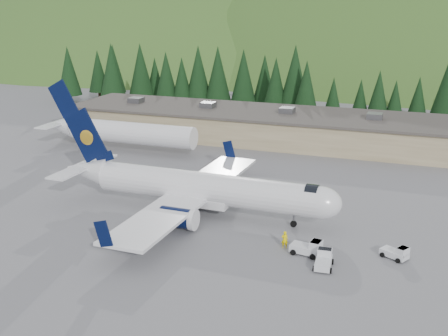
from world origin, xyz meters
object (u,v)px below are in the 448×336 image
at_px(second_airliner, 117,131).
at_px(baggage_tug_b, 397,253).
at_px(baggage_tug_c, 324,260).
at_px(terminal_building, 260,125).
at_px(ramp_worker, 285,240).
at_px(airliner, 198,188).
at_px(baggage_tug_a, 309,248).

distance_m(second_airliner, baggage_tug_b, 53.82).
distance_m(baggage_tug_c, terminal_building, 50.99).
distance_m(baggage_tug_b, ramp_worker, 10.93).
distance_m(airliner, baggage_tug_b, 23.42).
bearing_deg(ramp_worker, baggage_tug_b, 168.79).
distance_m(airliner, baggage_tug_c, 18.79).
xyz_separation_m(baggage_tug_a, baggage_tug_b, (8.21, 2.06, -0.11)).
distance_m(airliner, ramp_worker, 13.56).
bearing_deg(baggage_tug_a, second_airliner, 152.31).
distance_m(baggage_tug_a, terminal_building, 48.39).
height_order(airliner, baggage_tug_a, airliner).
height_order(baggage_tug_c, ramp_worker, ramp_worker).
bearing_deg(baggage_tug_b, baggage_tug_c, -119.01).
height_order(second_airliner, baggage_tug_c, second_airliner).
xyz_separation_m(airliner, ramp_worker, (11.99, -5.95, -2.18)).
relative_size(second_airliner, baggage_tug_c, 9.26).
bearing_deg(baggage_tug_a, baggage_tug_b, 23.03).
bearing_deg(baggage_tug_b, baggage_tug_a, -137.72).
bearing_deg(ramp_worker, baggage_tug_c, 130.47).
height_order(second_airliner, baggage_tug_a, second_airliner).
relative_size(second_airliner, baggage_tug_a, 8.49).
distance_m(second_airliner, ramp_worker, 45.54).
bearing_deg(baggage_tug_a, baggage_tug_c, -38.28).
relative_size(baggage_tug_b, ramp_worker, 1.58).
distance_m(airliner, second_airliner, 32.47).
xyz_separation_m(airliner, terminal_building, (-3.99, 37.98, -0.48)).
bearing_deg(baggage_tug_c, ramp_worker, 54.25).
relative_size(airliner, second_airliner, 1.27).
xyz_separation_m(terminal_building, ramp_worker, (15.98, -43.93, -1.70)).
bearing_deg(terminal_building, baggage_tug_b, -57.79).
relative_size(second_airliner, ramp_worker, 14.92).
relative_size(baggage_tug_a, terminal_building, 0.05).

